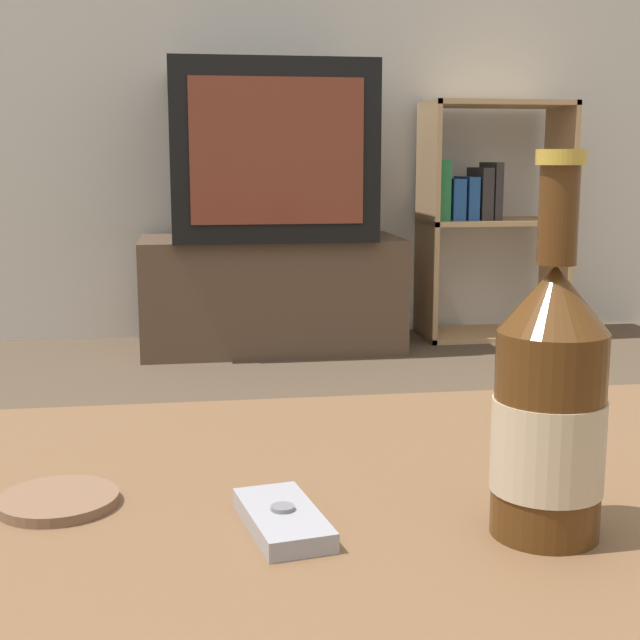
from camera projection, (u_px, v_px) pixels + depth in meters
The scene contains 8 objects.
back_wall at pixel (190, 6), 3.45m from camera, with size 8.00×0.05×2.60m.
coffee_table at pixel (251, 595), 0.67m from camera, with size 1.26×0.62×0.46m.
tv_stand at pixel (271, 293), 3.39m from camera, with size 0.97×0.46×0.42m.
television at pixel (270, 152), 3.29m from camera, with size 0.72×0.56×0.63m.
bookshelf at pixel (485, 213), 3.55m from camera, with size 0.57×0.30×0.94m.
beer_bottle at pixel (549, 406), 0.60m from camera, with size 0.08×0.08×0.26m.
cell_phone at pixel (283, 519), 0.62m from camera, with size 0.06×0.11×0.02m.
coaster at pixel (58, 500), 0.67m from camera, with size 0.09×0.09×0.01m.
Camera 1 is at (-0.04, -0.62, 0.71)m, focal length 50.00 mm.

